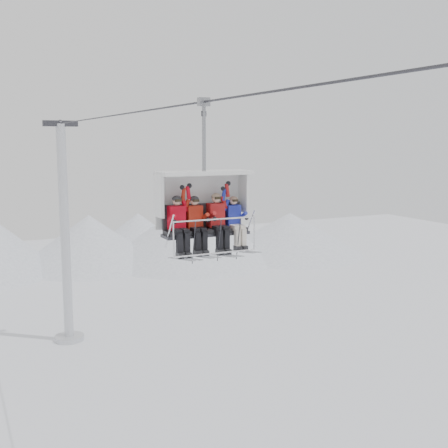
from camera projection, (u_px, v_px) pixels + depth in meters
name	position (u px, v px, depth m)	size (l,w,h in m)	color
ridgeline	(9.00, 244.00, 51.64)	(72.00, 21.00, 7.00)	white
lift_tower_right	(66.00, 249.00, 34.06)	(2.00, 1.80, 13.48)	silver
haul_cable	(224.00, 99.00, 13.38)	(0.06, 0.06, 50.00)	#323237
chairlift_carrier	(202.00, 202.00, 14.94)	(2.49, 1.17, 3.98)	black
skier_far_left	(178.00, 223.00, 14.39)	(0.42, 1.69, 1.66)	red
skier_center_left	(196.00, 222.00, 14.60)	(0.41, 1.69, 1.62)	#A82010
skier_center_right	(217.00, 220.00, 14.87)	(0.43, 1.69, 1.69)	#AC1919
skier_far_right	(235.00, 220.00, 15.09)	(0.38, 1.69, 1.53)	#202AA8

